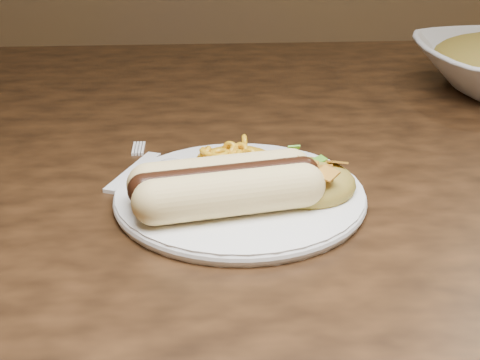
{
  "coord_description": "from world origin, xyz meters",
  "views": [
    {
      "loc": [
        -0.13,
        -0.74,
        1.04
      ],
      "look_at": [
        -0.1,
        -0.18,
        0.77
      ],
      "focal_mm": 50.0,
      "sensor_mm": 36.0,
      "label": 1
    }
  ],
  "objects": [
    {
      "name": "plate",
      "position": [
        -0.1,
        -0.18,
        0.76
      ],
      "size": [
        0.26,
        0.26,
        0.01
      ],
      "primitive_type": "cylinder",
      "rotation": [
        0.0,
        0.0,
        -0.1
      ],
      "color": "white",
      "rests_on": "table"
    },
    {
      "name": "taco_salad",
      "position": [
        -0.04,
        -0.18,
        0.78
      ],
      "size": [
        0.1,
        0.09,
        0.04
      ],
      "rotation": [
        0.0,
        0.0,
        0.27
      ],
      "color": "#C95D20",
      "rests_on": "plate"
    },
    {
      "name": "table",
      "position": [
        0.0,
        0.0,
        0.66
      ],
      "size": [
        1.6,
        0.9,
        0.75
      ],
      "color": "#412612",
      "rests_on": "floor"
    },
    {
      "name": "hotdog",
      "position": [
        -0.11,
        -0.21,
        0.78
      ],
      "size": [
        0.15,
        0.1,
        0.04
      ],
      "rotation": [
        0.0,
        0.0,
        0.2
      ],
      "color": "#F8DE8A",
      "rests_on": "plate"
    },
    {
      "name": "mac_and_cheese",
      "position": [
        -0.1,
        -0.13,
        0.78
      ],
      "size": [
        0.09,
        0.09,
        0.03
      ],
      "primitive_type": "ellipsoid",
      "rotation": [
        0.0,
        0.0,
        -0.08
      ],
      "color": "gold",
      "rests_on": "plate"
    },
    {
      "name": "fork",
      "position": [
        -0.2,
        -0.11,
        0.75
      ],
      "size": [
        0.07,
        0.14,
        0.0
      ],
      "primitive_type": "cube",
      "rotation": [
        0.0,
        0.0,
        -0.4
      ],
      "color": "white",
      "rests_on": "table"
    },
    {
      "name": "sour_cream",
      "position": [
        -0.16,
        -0.15,
        0.77
      ],
      "size": [
        0.05,
        0.05,
        0.02
      ],
      "primitive_type": "ellipsoid",
      "rotation": [
        0.0,
        0.0,
        0.42
      ],
      "color": "white",
      "rests_on": "plate"
    }
  ]
}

